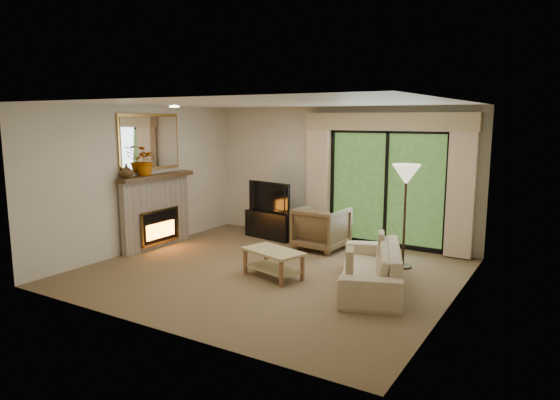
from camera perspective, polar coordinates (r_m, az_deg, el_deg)
The scene contains 22 objects.
floor at distance 7.92m, azimuth -1.14°, elevation -8.18°, with size 5.50×5.50×0.00m, color brown.
ceiling at distance 7.56m, azimuth -1.20°, elevation 10.97°, with size 5.50×5.50×0.00m, color silver.
wall_back at distance 9.82m, azimuth 6.69°, elevation 2.94°, with size 5.00×5.00×0.00m, color beige.
wall_front at distance 5.71m, azimuth -14.75°, elevation -1.94°, with size 5.00×5.00×0.00m, color beige.
wall_left at distance 9.39m, azimuth -15.50°, elevation 2.37°, with size 5.00×5.00×0.00m, color beige.
wall_right at distance 6.60m, azimuth 19.44°, elevation -0.67°, with size 5.00×5.00×0.00m, color beige.
fireplace at distance 9.53m, azimuth -13.97°, elevation -1.21°, with size 0.24×1.70×1.37m, color gray, non-canonical shape.
mirror at distance 9.45m, azimuth -14.64°, elevation 6.41°, with size 0.07×1.45×1.02m, color #B68840, non-canonical shape.
sliding_door at distance 9.43m, azimuth 12.07°, elevation 1.31°, with size 2.26×0.10×2.16m, color black, non-canonical shape.
curtain_left at distance 9.83m, azimuth 4.44°, elevation 2.41°, with size 0.45×0.18×2.35m, color #CFB290.
curtain_right at distance 8.96m, azimuth 20.03°, elevation 1.18°, with size 0.45×0.18×2.35m, color #CFB290.
cornice at distance 9.25m, azimuth 12.15°, elevation 8.74°, with size 3.20×0.24×0.32m, color tan.
media_console at distance 10.06m, azimuth -0.85°, elevation -2.79°, with size 1.08×0.49×0.54m, color black.
tv at distance 9.95m, azimuth -0.86°, elevation 0.42°, with size 1.04×0.14×0.60m, color black.
armchair at distance 9.17m, azimuth 4.77°, elevation -3.22°, with size 0.84×0.87×0.79m, color brown.
sofa at distance 7.27m, azimuth 10.33°, elevation -7.49°, with size 2.06×0.80×0.60m, color tan.
pillow_near at distance 6.71m, azimuth 7.99°, elevation -7.03°, with size 0.09×0.36×0.36m, color brown.
pillow_far at distance 7.77m, azimuth 11.47°, elevation -4.86°, with size 0.09×0.34×0.34m, color brown.
coffee_table at distance 7.60m, azimuth -0.78°, elevation -7.29°, with size 0.94×0.52×0.42m, color tan, non-canonical shape.
floor_lamp at distance 8.19m, azimuth 14.05°, elevation -1.85°, with size 0.45×0.45×1.67m, color beige, non-canonical shape.
vase at distance 8.94m, azimuth -17.14°, elevation 3.20°, with size 0.23×0.23×0.24m, color #422B15.
branches at distance 9.23m, azimuth -15.14°, elevation 4.38°, with size 0.48×0.42×0.53m, color #A55003.
Camera 1 is at (4.05, -6.37, 2.39)m, focal length 32.00 mm.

